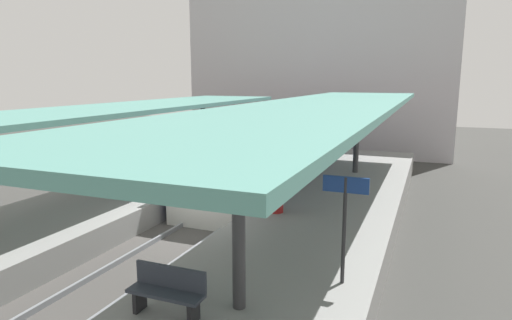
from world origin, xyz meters
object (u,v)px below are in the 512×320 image
Objects in this scene: commuter_train at (272,152)px; platform_sign at (345,206)px; platform_bench at (168,290)px; passenger_near_bench at (190,145)px; litter_bin at (276,200)px.

platform_sign is at bearing -63.04° from commuter_train.
platform_bench is 0.82× the size of passenger_near_bench.
platform_sign is (5.35, -10.51, 0.90)m from commuter_train.
platform_sign reaches higher than litter_bin.
platform_bench is 14.37m from passenger_near_bench.
passenger_near_bench is (-6.69, 6.17, 0.48)m from litter_bin.
platform_bench is 3.70m from platform_sign.
commuter_train is at bearing 4.09° from passenger_near_bench.
passenger_near_bench is at bearing 118.86° from platform_bench.
passenger_near_bench reaches higher than platform_bench.
litter_bin is at bearing 125.11° from platform_sign.
platform_sign is 13.99m from passenger_near_bench.
platform_sign is at bearing -54.89° from litter_bin.
platform_bench is at bearing -87.85° from litter_bin.
passenger_near_bench is (-6.93, 12.58, 0.42)m from platform_bench.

